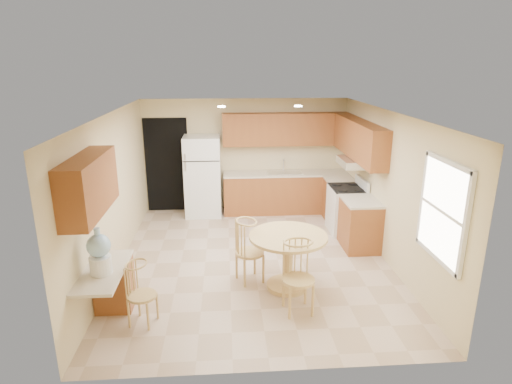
{
  "coord_description": "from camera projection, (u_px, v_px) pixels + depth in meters",
  "views": [
    {
      "loc": [
        -0.44,
        -6.65,
        3.28
      ],
      "look_at": [
        0.06,
        0.3,
        1.13
      ],
      "focal_mm": 30.0,
      "sensor_mm": 36.0,
      "label": 1
    }
  ],
  "objects": [
    {
      "name": "upper_cab_left",
      "position": [
        89.0,
        185.0,
        5.12
      ],
      "size": [
        0.33,
        1.4,
        0.7
      ],
      "primitive_type": "cube",
      "color": "#975326",
      "rests_on": "wall_left"
    },
    {
      "name": "desk_top",
      "position": [
        104.0,
        271.0,
        5.35
      ],
      "size": [
        0.5,
        1.2,
        0.04
      ],
      "primitive_type": "cube",
      "color": "beige",
      "rests_on": "desk_pedestal"
    },
    {
      "name": "can_light_b",
      "position": [
        298.0,
        106.0,
        7.81
      ],
      "size": [
        0.14,
        0.14,
        0.02
      ],
      "primitive_type": "cylinder",
      "color": "white",
      "rests_on": "ceiling"
    },
    {
      "name": "base_cab_right_a",
      "position": [
        339.0,
        200.0,
        9.11
      ],
      "size": [
        0.6,
        0.59,
        0.87
      ],
      "primitive_type": "cube",
      "color": "#975326",
      "rests_on": "floor"
    },
    {
      "name": "wall_right",
      "position": [
        388.0,
        188.0,
        7.12
      ],
      "size": [
        0.02,
        5.5,
        2.5
      ],
      "primitive_type": "cube",
      "color": "#CEBA8B",
      "rests_on": "floor"
    },
    {
      "name": "counter_back",
      "position": [
        286.0,
        173.0,
        9.47
      ],
      "size": [
        2.75,
        0.63,
        0.04
      ],
      "primitive_type": "cube",
      "color": "beige",
      "rests_on": "base_cab_back"
    },
    {
      "name": "can_light_a",
      "position": [
        221.0,
        107.0,
        7.71
      ],
      "size": [
        0.14,
        0.14,
        0.02
      ],
      "primitive_type": "cylinder",
      "color": "white",
      "rests_on": "ceiling"
    },
    {
      "name": "chair_table_a",
      "position": [
        250.0,
        247.0,
        6.4
      ],
      "size": [
        0.44,
        0.57,
        0.99
      ],
      "rotation": [
        0.0,
        0.0,
        -1.2
      ],
      "color": "tan",
      "rests_on": "floor"
    },
    {
      "name": "doorway",
      "position": [
        167.0,
        165.0,
        9.51
      ],
      "size": [
        0.9,
        0.02,
        2.1
      ],
      "primitive_type": "cube",
      "color": "black",
      "rests_on": "floor"
    },
    {
      "name": "range_hood",
      "position": [
        354.0,
        162.0,
        8.18
      ],
      "size": [
        0.5,
        0.76,
        0.14
      ],
      "primitive_type": "cube",
      "color": "silver",
      "rests_on": "upper_cab_right"
    },
    {
      "name": "chair_desk",
      "position": [
        140.0,
        291.0,
        5.36
      ],
      "size": [
        0.37,
        0.48,
        0.84
      ],
      "rotation": [
        0.0,
        0.0,
        -1.88
      ],
      "color": "tan",
      "rests_on": "floor"
    },
    {
      "name": "water_crock",
      "position": [
        99.0,
        253.0,
        5.19
      ],
      "size": [
        0.29,
        0.29,
        0.6
      ],
      "color": "white",
      "rests_on": "desk_top"
    },
    {
      "name": "wall_left",
      "position": [
        113.0,
        194.0,
        6.81
      ],
      "size": [
        0.02,
        5.5,
        2.5
      ],
      "primitive_type": "cube",
      "color": "#CEBA8B",
      "rests_on": "floor"
    },
    {
      "name": "chair_table_b",
      "position": [
        300.0,
        274.0,
        5.58
      ],
      "size": [
        0.44,
        0.44,
        1.0
      ],
      "rotation": [
        0.0,
        0.0,
        3.27
      ],
      "color": "tan",
      "rests_on": "floor"
    },
    {
      "name": "counter_right_b",
      "position": [
        362.0,
        201.0,
        7.59
      ],
      "size": [
        0.63,
        0.8,
        0.04
      ],
      "primitive_type": "cube",
      "color": "beige",
      "rests_on": "base_cab_right_b"
    },
    {
      "name": "floor",
      "position": [
        254.0,
        260.0,
        7.33
      ],
      "size": [
        5.5,
        5.5,
        0.0
      ],
      "primitive_type": "plane",
      "color": "tan",
      "rests_on": "ground"
    },
    {
      "name": "base_cab_back",
      "position": [
        285.0,
        193.0,
        9.6
      ],
      "size": [
        2.75,
        0.6,
        0.87
      ],
      "primitive_type": "cube",
      "color": "#975326",
      "rests_on": "floor"
    },
    {
      "name": "desk_pedestal",
      "position": [
        114.0,
        284.0,
        5.83
      ],
      "size": [
        0.48,
        0.42,
        0.72
      ],
      "primitive_type": "cube",
      "color": "#975326",
      "rests_on": "floor"
    },
    {
      "name": "sink",
      "position": [
        284.0,
        172.0,
        9.46
      ],
      "size": [
        0.78,
        0.44,
        0.01
      ],
      "primitive_type": "cube",
      "color": "silver",
      "rests_on": "counter_back"
    },
    {
      "name": "wall_front",
      "position": [
        272.0,
        269.0,
        4.34
      ],
      "size": [
        4.5,
        0.02,
        2.5
      ],
      "primitive_type": "cube",
      "color": "#CEBA8B",
      "rests_on": "floor"
    },
    {
      "name": "ceiling",
      "position": [
        253.0,
        113.0,
        6.6
      ],
      "size": [
        4.5,
        5.5,
        0.02
      ],
      "primitive_type": "cube",
      "color": "white",
      "rests_on": "wall_back"
    },
    {
      "name": "wall_back",
      "position": [
        245.0,
        155.0,
        9.59
      ],
      "size": [
        4.5,
        0.02,
        2.5
      ],
      "primitive_type": "cube",
      "color": "#CEBA8B",
      "rests_on": "floor"
    },
    {
      "name": "upper_cab_right",
      "position": [
        359.0,
        140.0,
        8.09
      ],
      "size": [
        0.33,
        2.42,
        0.7
      ],
      "primitive_type": "cube",
      "color": "#975326",
      "rests_on": "wall_right"
    },
    {
      "name": "dining_table",
      "position": [
        288.0,
        254.0,
        6.3
      ],
      "size": [
        1.15,
        1.15,
        0.85
      ],
      "rotation": [
        0.0,
        0.0,
        0.11
      ],
      "color": "tan",
      "rests_on": "floor"
    },
    {
      "name": "stove",
      "position": [
        347.0,
        209.0,
        8.45
      ],
      "size": [
        0.65,
        0.76,
        1.09
      ],
      "color": "white",
      "rests_on": "floor"
    },
    {
      "name": "upper_cab_back",
      "position": [
        286.0,
        129.0,
        9.31
      ],
      "size": [
        2.75,
        0.33,
        0.7
      ],
      "primitive_type": "cube",
      "color": "#975326",
      "rests_on": "wall_back"
    },
    {
      "name": "window",
      "position": [
        443.0,
        211.0,
        5.28
      ],
      "size": [
        0.06,
        1.12,
        1.3
      ],
      "color": "white",
      "rests_on": "wall_right"
    },
    {
      "name": "counter_right_a",
      "position": [
        340.0,
        179.0,
        8.97
      ],
      "size": [
        0.63,
        0.59,
        0.04
      ],
      "primitive_type": "cube",
      "color": "beige",
      "rests_on": "base_cab_right_a"
    },
    {
      "name": "base_cab_right_b",
      "position": [
        360.0,
        225.0,
        7.72
      ],
      "size": [
        0.6,
        0.8,
        0.87
      ],
      "primitive_type": "cube",
      "color": "#975326",
      "rests_on": "floor"
    },
    {
      "name": "refrigerator",
      "position": [
        203.0,
        176.0,
        9.3
      ],
      "size": [
        0.77,
        0.75,
        1.75
      ],
      "color": "white",
      "rests_on": "floor"
    }
  ]
}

